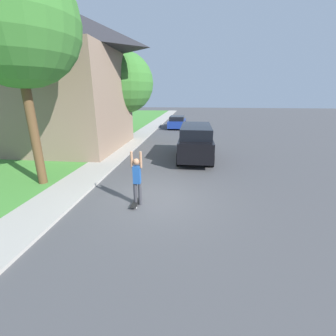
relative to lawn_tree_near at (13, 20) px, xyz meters
The scene contains 10 objects.
ground_plane 8.16m from the lawn_tree_near, ahead, with size 120.00×120.00×0.00m, color #49494C.
lawn 8.67m from the lawn_tree_near, 119.14° to the left, with size 10.00×80.00×0.08m.
sidewalk 8.29m from the lawn_tree_near, 74.05° to the left, with size 1.80×80.00×0.10m.
house 7.67m from the lawn_tree_near, 114.29° to the left, with size 9.60×8.20×9.48m.
lawn_tree_near is the anchor object (origin of this frame).
lawn_tree_far 10.54m from the lawn_tree_near, 85.88° to the left, with size 4.83×4.83×7.01m.
suv_parked 9.85m from the lawn_tree_near, 36.84° to the left, with size 2.05×4.96×2.03m.
car_down_street 19.50m from the lawn_tree_near, 75.83° to the left, with size 1.98×4.56×1.36m.
skateboarder 7.17m from the lawn_tree_near, 16.43° to the right, with size 0.41×0.23×1.97m.
skateboard 7.86m from the lawn_tree_near, 17.68° to the right, with size 0.22×0.78×0.10m.
Camera 1 is at (1.47, -7.77, 3.83)m, focal length 24.00 mm.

